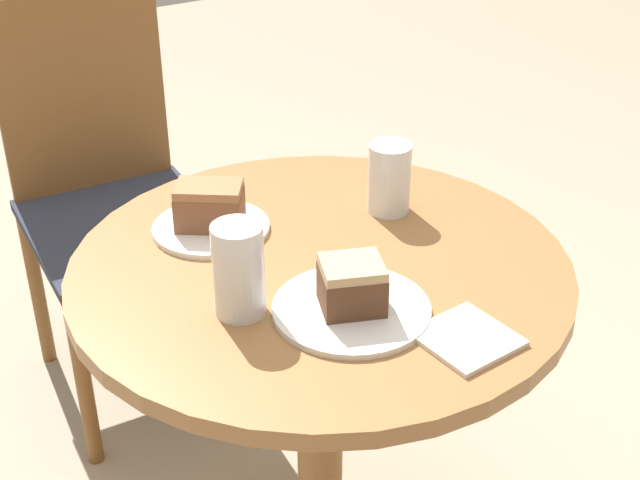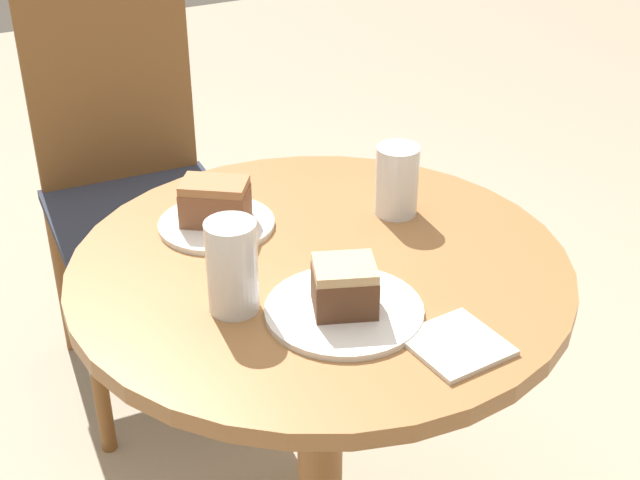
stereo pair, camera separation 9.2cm
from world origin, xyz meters
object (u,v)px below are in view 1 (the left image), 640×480
Objects in this scene: chair at (112,198)px; glass_lemonade at (389,181)px; plate_near at (351,309)px; glass_water at (239,275)px; cake_slice_near at (352,285)px; cake_slice_far at (210,206)px; plate_far at (211,228)px.

chair is 0.82m from glass_lemonade.
plate_near is 0.18m from glass_water.
cake_slice_near is 0.85× the size of cake_slice_far.
glass_water reaches higher than cake_slice_far.
glass_lemonade reaches higher than plate_near.
cake_slice_far is (-0.07, 0.34, 0.04)m from plate_near.
plate_far is (-0.03, -0.62, 0.22)m from chair.
chair is 7.11× the size of cake_slice_far.
plate_near is at bearing -78.97° from cake_slice_far.
glass_lemonade reaches higher than cake_slice_far.
plate_near is at bearing -33.08° from glass_water.
plate_near is at bearing -84.07° from chair.
plate_far is (-0.07, 0.34, -0.00)m from plate_near.
cake_slice_near is (0.07, -0.34, 0.04)m from plate_far.
glass_water is (-0.10, -0.86, 0.28)m from chair.
cake_slice_near is at bearing -90.00° from plate_near.
glass_lemonade is (0.30, -0.10, 0.01)m from cake_slice_far.
cake_slice_near is at bearing -78.97° from plate_far.
chair reaches higher than cake_slice_near.
glass_water is (-0.38, -0.14, 0.01)m from glass_lemonade.
cake_slice_near is 0.17m from glass_water.
plate_near is at bearing -135.69° from glass_lemonade.
plate_near is 1.77× the size of cake_slice_far.
chair is 4.72× the size of plate_far.
cake_slice_near is (0.04, -0.95, 0.26)m from chair.
plate_near is at bearing 90.00° from cake_slice_near.
plate_near is 0.04m from cake_slice_near.
cake_slice_far is 0.92× the size of glass_water.
glass_water is (-0.14, 0.09, 0.06)m from plate_near.
glass_water is at bearing -106.52° from cake_slice_far.
chair is at bearing 83.24° from glass_water.
glass_lemonade is at bearing 44.31° from cake_slice_near.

